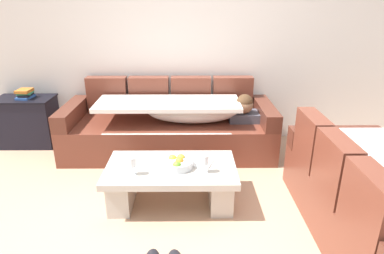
{
  "coord_description": "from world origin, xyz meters",
  "views": [
    {
      "loc": [
        0.02,
        -2.26,
        1.82
      ],
      "look_at": [
        0.05,
        1.04,
        0.55
      ],
      "focal_mm": 31.16,
      "sensor_mm": 36.0,
      "label": 1
    }
  ],
  "objects_px": {
    "couch_near_window": "(376,204)",
    "wine_glass_near_right": "(205,160)",
    "couch_along_wall": "(173,127)",
    "fruit_bowl": "(178,163)",
    "wine_glass_near_left": "(132,163)",
    "open_magazine": "(197,162)",
    "book_stack_on_cabinet": "(25,94)",
    "side_cabinet": "(28,121)",
    "coffee_table": "(171,180)"
  },
  "relations": [
    {
      "from": "wine_glass_near_left",
      "to": "open_magazine",
      "type": "relative_size",
      "value": 0.59
    },
    {
      "from": "wine_glass_near_left",
      "to": "couch_along_wall",
      "type": "bearing_deg",
      "value": 77.5
    },
    {
      "from": "coffee_table",
      "to": "wine_glass_near_right",
      "type": "height_order",
      "value": "wine_glass_near_right"
    },
    {
      "from": "fruit_bowl",
      "to": "side_cabinet",
      "type": "relative_size",
      "value": 0.39
    },
    {
      "from": "wine_glass_near_right",
      "to": "side_cabinet",
      "type": "bearing_deg",
      "value": 146.6
    },
    {
      "from": "couch_along_wall",
      "to": "couch_near_window",
      "type": "relative_size",
      "value": 1.33
    },
    {
      "from": "couch_near_window",
      "to": "fruit_bowl",
      "type": "xyz_separation_m",
      "value": [
        -1.56,
        0.53,
        0.09
      ]
    },
    {
      "from": "coffee_table",
      "to": "side_cabinet",
      "type": "height_order",
      "value": "side_cabinet"
    },
    {
      "from": "fruit_bowl",
      "to": "open_magazine",
      "type": "relative_size",
      "value": 1.0
    },
    {
      "from": "couch_along_wall",
      "to": "side_cabinet",
      "type": "xyz_separation_m",
      "value": [
        -1.91,
        0.22,
        -0.01
      ]
    },
    {
      "from": "couch_along_wall",
      "to": "couch_near_window",
      "type": "xyz_separation_m",
      "value": [
        1.66,
        -1.7,
        0.01
      ]
    },
    {
      "from": "wine_glass_near_left",
      "to": "open_magazine",
      "type": "bearing_deg",
      "value": 21.68
    },
    {
      "from": "couch_along_wall",
      "to": "fruit_bowl",
      "type": "distance_m",
      "value": 1.18
    },
    {
      "from": "fruit_bowl",
      "to": "wine_glass_near_left",
      "type": "distance_m",
      "value": 0.42
    },
    {
      "from": "wine_glass_near_left",
      "to": "couch_near_window",
      "type": "bearing_deg",
      "value": -11.61
    },
    {
      "from": "couch_near_window",
      "to": "side_cabinet",
      "type": "distance_m",
      "value": 4.06
    },
    {
      "from": "couch_near_window",
      "to": "fruit_bowl",
      "type": "height_order",
      "value": "couch_near_window"
    },
    {
      "from": "couch_near_window",
      "to": "wine_glass_near_left",
      "type": "height_order",
      "value": "couch_near_window"
    },
    {
      "from": "coffee_table",
      "to": "wine_glass_near_right",
      "type": "distance_m",
      "value": 0.42
    },
    {
      "from": "wine_glass_near_right",
      "to": "couch_along_wall",
      "type": "bearing_deg",
      "value": 105.23
    },
    {
      "from": "wine_glass_near_right",
      "to": "side_cabinet",
      "type": "xyz_separation_m",
      "value": [
        -2.26,
        1.49,
        -0.17
      ]
    },
    {
      "from": "couch_near_window",
      "to": "wine_glass_near_right",
      "type": "relative_size",
      "value": 11.53
    },
    {
      "from": "couch_near_window",
      "to": "wine_glass_near_right",
      "type": "xyz_separation_m",
      "value": [
        -1.31,
        0.44,
        0.16
      ]
    },
    {
      "from": "couch_near_window",
      "to": "book_stack_on_cabinet",
      "type": "relative_size",
      "value": 8.07
    },
    {
      "from": "wine_glass_near_right",
      "to": "open_magazine",
      "type": "xyz_separation_m",
      "value": [
        -0.06,
        0.19,
        -0.11
      ]
    },
    {
      "from": "fruit_bowl",
      "to": "book_stack_on_cabinet",
      "type": "distance_m",
      "value": 2.43
    },
    {
      "from": "coffee_table",
      "to": "wine_glass_near_left",
      "type": "height_order",
      "value": "wine_glass_near_left"
    },
    {
      "from": "open_magazine",
      "to": "side_cabinet",
      "type": "bearing_deg",
      "value": 169.42
    },
    {
      "from": "fruit_bowl",
      "to": "wine_glass_near_left",
      "type": "xyz_separation_m",
      "value": [
        -0.39,
        -0.13,
        0.07
      ]
    },
    {
      "from": "couch_near_window",
      "to": "wine_glass_near_left",
      "type": "distance_m",
      "value": 1.99
    },
    {
      "from": "couch_along_wall",
      "to": "wine_glass_near_right",
      "type": "relative_size",
      "value": 15.38
    },
    {
      "from": "couch_along_wall",
      "to": "wine_glass_near_left",
      "type": "xyz_separation_m",
      "value": [
        -0.29,
        -1.3,
        0.17
      ]
    },
    {
      "from": "couch_along_wall",
      "to": "wine_glass_near_right",
      "type": "distance_m",
      "value": 1.32
    },
    {
      "from": "coffee_table",
      "to": "wine_glass_near_right",
      "type": "bearing_deg",
      "value": -19.61
    },
    {
      "from": "coffee_table",
      "to": "open_magazine",
      "type": "distance_m",
      "value": 0.29
    },
    {
      "from": "open_magazine",
      "to": "wine_glass_near_left",
      "type": "bearing_deg",
      "value": -138.2
    },
    {
      "from": "side_cabinet",
      "to": "book_stack_on_cabinet",
      "type": "xyz_separation_m",
      "value": [
        0.03,
        -0.0,
        0.38
      ]
    },
    {
      "from": "couch_along_wall",
      "to": "open_magazine",
      "type": "distance_m",
      "value": 1.11
    },
    {
      "from": "coffee_table",
      "to": "side_cabinet",
      "type": "distance_m",
      "value": 2.39
    },
    {
      "from": "coffee_table",
      "to": "book_stack_on_cabinet",
      "type": "xyz_separation_m",
      "value": [
        -1.91,
        1.38,
        0.46
      ]
    },
    {
      "from": "couch_along_wall",
      "to": "open_magazine",
      "type": "bearing_deg",
      "value": -75.46
    },
    {
      "from": "wine_glass_near_left",
      "to": "book_stack_on_cabinet",
      "type": "distance_m",
      "value": 2.21
    },
    {
      "from": "couch_near_window",
      "to": "coffee_table",
      "type": "bearing_deg",
      "value": 71.29
    },
    {
      "from": "couch_near_window",
      "to": "wine_glass_near_left",
      "type": "xyz_separation_m",
      "value": [
        -1.94,
        0.4,
        0.16
      ]
    },
    {
      "from": "couch_near_window",
      "to": "side_cabinet",
      "type": "xyz_separation_m",
      "value": [
        -3.57,
        1.93,
        -0.01
      ]
    },
    {
      "from": "couch_along_wall",
      "to": "fruit_bowl",
      "type": "bearing_deg",
      "value": -85.16
    },
    {
      "from": "fruit_bowl",
      "to": "book_stack_on_cabinet",
      "type": "bearing_deg",
      "value": 144.85
    },
    {
      "from": "wine_glass_near_right",
      "to": "book_stack_on_cabinet",
      "type": "bearing_deg",
      "value": 146.25
    },
    {
      "from": "book_stack_on_cabinet",
      "to": "couch_near_window",
      "type": "bearing_deg",
      "value": -28.56
    },
    {
      "from": "wine_glass_near_right",
      "to": "couch_near_window",
      "type": "bearing_deg",
      "value": -18.5
    }
  ]
}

